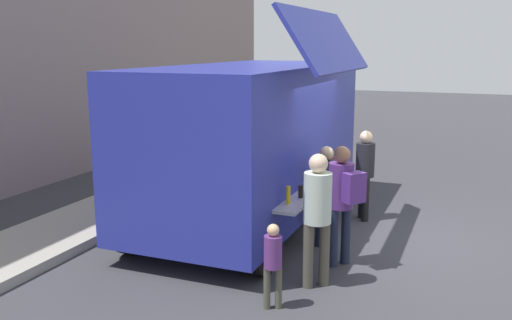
{
  "coord_description": "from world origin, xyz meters",
  "views": [
    {
      "loc": [
        -8.93,
        -1.37,
        3.13
      ],
      "look_at": [
        -0.77,
        1.94,
        1.3
      ],
      "focal_mm": 39.14,
      "sensor_mm": 36.0,
      "label": 1
    }
  ],
  "objects": [
    {
      "name": "ground_plane",
      "position": [
        0.0,
        0.0,
        0.0
      ],
      "size": [
        60.0,
        60.0,
        0.0
      ],
      "primitive_type": "plane",
      "color": "#38383D"
    },
    {
      "name": "food_truck_main",
      "position": [
        0.04,
        2.32,
        1.53
      ],
      "size": [
        5.77,
        3.0,
        3.66
      ],
      "rotation": [
        0.0,
        0.0,
        -0.0
      ],
      "color": "#29319E",
      "rests_on": "ground"
    },
    {
      "name": "trash_bin",
      "position": [
        4.36,
        4.64,
        0.51
      ],
      "size": [
        0.6,
        0.6,
        1.01
      ],
      "primitive_type": "cylinder",
      "color": "#2C6136",
      "rests_on": "ground"
    },
    {
      "name": "customer_front_ordering",
      "position": [
        -0.71,
        0.79,
        0.95
      ],
      "size": [
        0.32,
        0.32,
        1.6
      ],
      "rotation": [
        0.0,
        0.0,
        0.94
      ],
      "color": "#1D2339",
      "rests_on": "ground"
    },
    {
      "name": "customer_mid_with_backpack",
      "position": [
        -1.45,
        0.35,
        1.07
      ],
      "size": [
        0.51,
        0.56,
        1.74
      ],
      "rotation": [
        0.0,
        0.0,
        0.92
      ],
      "color": "#1E243A",
      "rests_on": "ground"
    },
    {
      "name": "customer_rear_waiting",
      "position": [
        -2.26,
        0.49,
        1.06
      ],
      "size": [
        0.36,
        0.36,
        1.78
      ],
      "rotation": [
        0.0,
        0.0,
        0.74
      ],
      "color": "#4F4B3F",
      "rests_on": "ground"
    },
    {
      "name": "customer_extra_browsing",
      "position": [
        0.84,
        0.48,
        0.98
      ],
      "size": [
        0.33,
        0.33,
        1.63
      ],
      "rotation": [
        0.0,
        0.0,
        2.07
      ],
      "color": "black",
      "rests_on": "ground"
    },
    {
      "name": "child_near_queue",
      "position": [
        -3.07,
        0.79,
        0.64
      ],
      "size": [
        0.22,
        0.22,
        1.07
      ],
      "rotation": [
        0.0,
        0.0,
        0.46
      ],
      "color": "#4C4B3E",
      "rests_on": "ground"
    }
  ]
}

